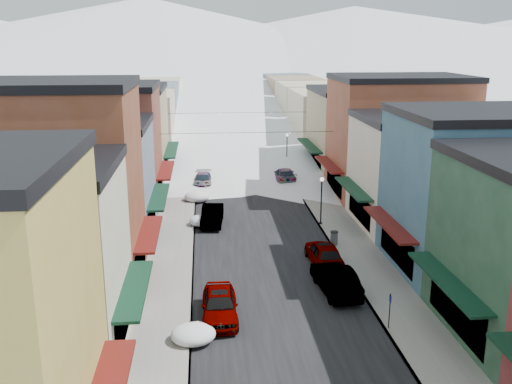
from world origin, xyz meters
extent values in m
cube|color=black|center=(0.00, 60.00, 0.01)|extent=(10.00, 160.00, 0.01)
cube|color=gray|center=(-6.60, 60.00, 0.07)|extent=(3.20, 160.00, 0.15)
cube|color=gray|center=(6.60, 60.00, 0.07)|extent=(3.20, 160.00, 0.15)
cube|color=slate|center=(-5.05, 60.00, 0.07)|extent=(0.10, 160.00, 0.15)
cube|color=slate|center=(5.05, 60.00, 0.07)|extent=(0.10, 160.00, 0.15)
cube|color=beige|center=(-13.20, 12.50, 4.50)|extent=(10.00, 8.00, 9.00)
cube|color=black|center=(-7.60, 12.50, 3.20)|extent=(1.20, 6.80, 0.15)
cube|color=brown|center=(-13.70, 20.50, 6.00)|extent=(11.00, 8.00, 12.00)
cube|color=black|center=(-13.70, 20.50, 12.25)|extent=(11.20, 8.20, 0.50)
cube|color=#5D1310|center=(-7.60, 20.50, 3.20)|extent=(1.20, 6.80, 0.15)
cube|color=slate|center=(-13.20, 29.00, 4.25)|extent=(10.00, 9.00, 8.50)
cube|color=black|center=(-13.20, 29.00, 8.75)|extent=(10.20, 9.20, 0.50)
cube|color=black|center=(-7.60, 29.00, 3.20)|extent=(1.20, 7.65, 0.15)
cube|color=brown|center=(-14.20, 38.00, 5.25)|extent=(12.00, 9.00, 10.50)
cube|color=black|center=(-14.20, 38.00, 10.75)|extent=(12.20, 9.20, 0.50)
cube|color=#5D1310|center=(-7.60, 38.00, 3.20)|extent=(1.20, 7.65, 0.15)
cube|color=tan|center=(-13.20, 48.00, 4.75)|extent=(10.00, 11.00, 9.50)
cube|color=black|center=(-13.20, 48.00, 9.75)|extent=(10.20, 11.20, 0.50)
cube|color=black|center=(-7.60, 48.00, 3.20)|extent=(1.20, 9.35, 0.15)
cube|color=black|center=(7.60, 12.00, 3.20)|extent=(1.20, 7.65, 0.15)
cube|color=#335C74|center=(13.20, 21.00, 5.00)|extent=(10.00, 9.00, 10.00)
cube|color=black|center=(13.20, 21.00, 10.25)|extent=(10.20, 9.20, 0.50)
cube|color=#5D1310|center=(7.60, 21.00, 3.20)|extent=(1.20, 7.65, 0.15)
cube|color=beige|center=(13.70, 30.00, 4.25)|extent=(11.00, 9.00, 8.50)
cube|color=black|center=(13.70, 30.00, 8.75)|extent=(11.20, 9.20, 0.50)
cube|color=black|center=(7.60, 30.00, 3.20)|extent=(1.20, 7.65, 0.15)
cube|color=brown|center=(14.20, 39.00, 5.50)|extent=(12.00, 9.00, 11.00)
cube|color=black|center=(14.20, 39.00, 11.25)|extent=(12.20, 9.20, 0.50)
cube|color=#5D1310|center=(7.60, 39.00, 3.20)|extent=(1.20, 7.65, 0.15)
cube|color=#9A8965|center=(13.20, 49.00, 4.50)|extent=(10.00, 11.00, 9.00)
cube|color=black|center=(13.20, 49.00, 9.25)|extent=(10.20, 11.20, 0.50)
cube|color=black|center=(7.60, 49.00, 3.20)|extent=(1.20, 9.35, 0.15)
cube|color=gray|center=(-12.50, 62.00, 4.00)|extent=(9.00, 13.00, 8.00)
cube|color=gray|center=(12.50, 62.00, 4.00)|extent=(9.00, 13.00, 8.00)
cube|color=gray|center=(-12.50, 76.00, 4.00)|extent=(9.00, 13.00, 8.00)
cube|color=gray|center=(12.50, 76.00, 4.00)|extent=(9.00, 13.00, 8.00)
cube|color=gray|center=(-12.50, 90.00, 4.00)|extent=(9.00, 13.00, 8.00)
cube|color=gray|center=(12.50, 90.00, 4.00)|extent=(9.00, 13.00, 8.00)
cube|color=gray|center=(-12.50, 104.00, 4.00)|extent=(9.00, 13.00, 8.00)
cube|color=gray|center=(12.50, 104.00, 4.00)|extent=(9.00, 13.00, 8.00)
cube|color=silver|center=(0.00, 225.00, 6.00)|extent=(360.00, 40.00, 12.00)
cone|color=white|center=(-30.00, 275.00, 17.00)|extent=(300.00, 300.00, 34.00)
cone|color=white|center=(70.00, 270.00, 15.00)|extent=(320.00, 320.00, 30.00)
cylinder|color=black|center=(0.00, 40.00, 6.20)|extent=(16.40, 0.04, 0.04)
cylinder|color=black|center=(0.00, 55.00, 6.20)|extent=(16.40, 0.04, 0.04)
imported|color=gray|center=(-3.50, 15.33, 0.81)|extent=(1.95, 4.78, 1.62)
imported|color=black|center=(-3.59, 31.67, 0.78)|extent=(2.06, 4.85, 1.55)
imported|color=#ADB1B6|center=(-4.30, 44.30, 0.66)|extent=(2.08, 4.65, 1.32)
imported|color=black|center=(3.50, 17.99, 0.84)|extent=(2.25, 5.23, 1.68)
imported|color=gray|center=(3.73, 22.39, 0.82)|extent=(2.08, 4.86, 1.64)
imported|color=black|center=(4.30, 45.20, 0.76)|extent=(2.16, 5.25, 1.52)
imported|color=#A0A3A8|center=(-0.85, 56.63, 0.78)|extent=(1.89, 4.59, 1.56)
imported|color=silver|center=(0.98, 69.84, 0.66)|extent=(2.47, 4.90, 1.33)
cylinder|color=black|center=(5.20, 13.12, 1.13)|extent=(0.05, 0.05, 1.95)
cube|color=navy|center=(5.20, 13.12, 1.84)|extent=(0.04, 0.27, 0.35)
cylinder|color=slate|center=(5.20, 25.76, 0.61)|extent=(0.53, 0.53, 0.92)
cylinder|color=black|center=(5.20, 25.76, 1.09)|extent=(0.57, 0.57, 0.06)
cylinder|color=black|center=(5.20, 30.59, 0.19)|extent=(0.27, 0.27, 0.09)
cylinder|color=black|center=(5.20, 30.59, 1.94)|extent=(0.11, 0.11, 3.58)
sphere|color=white|center=(5.20, 30.59, 3.86)|extent=(0.32, 0.32, 0.32)
cylinder|color=black|center=(5.41, 51.13, 0.20)|extent=(0.28, 0.28, 0.09)
cylinder|color=black|center=(5.41, 51.13, 2.04)|extent=(0.11, 0.11, 3.78)
sphere|color=white|center=(5.41, 51.13, 4.07)|extent=(0.34, 0.34, 0.34)
ellipsoid|color=white|center=(-4.90, 12.83, 0.48)|extent=(2.27, 1.92, 0.96)
ellipsoid|color=white|center=(-4.70, 14.03, 0.24)|extent=(0.97, 0.87, 0.49)
ellipsoid|color=white|center=(-4.30, 31.22, 0.49)|extent=(2.31, 1.96, 0.98)
ellipsoid|color=white|center=(-4.10, 32.42, 0.25)|extent=(0.99, 0.89, 0.49)
ellipsoid|color=white|center=(-4.90, 38.49, 0.50)|extent=(2.36, 2.00, 1.00)
ellipsoid|color=white|center=(-4.70, 39.69, 0.25)|extent=(1.01, 0.91, 0.50)
camera|label=1|loc=(-4.16, -12.90, 14.71)|focal=40.00mm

